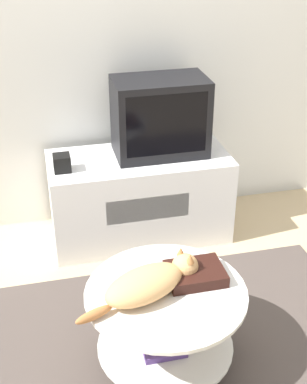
% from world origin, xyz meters
% --- Properties ---
extents(ground_plane, '(12.00, 12.00, 0.00)m').
position_xyz_m(ground_plane, '(0.00, 0.00, 0.00)').
color(ground_plane, tan).
extents(wall_back, '(8.00, 0.05, 2.60)m').
position_xyz_m(wall_back, '(0.00, 1.37, 1.30)').
color(wall_back, silver).
rests_on(wall_back, ground_plane).
extents(rug, '(2.10, 1.33, 0.02)m').
position_xyz_m(rug, '(0.00, 0.00, 0.01)').
color(rug, '#4C423D').
rests_on(rug, ground_plane).
extents(tv_stand, '(1.07, 0.48, 0.54)m').
position_xyz_m(tv_stand, '(0.13, 1.04, 0.27)').
color(tv_stand, white).
rests_on(tv_stand, ground_plane).
extents(tv, '(0.53, 0.32, 0.45)m').
position_xyz_m(tv, '(0.27, 1.07, 0.76)').
color(tv, black).
rests_on(tv, tv_stand).
extents(speaker, '(0.09, 0.09, 0.09)m').
position_xyz_m(speaker, '(-0.32, 0.97, 0.58)').
color(speaker, black).
rests_on(speaker, tv_stand).
extents(coffee_table, '(0.69, 0.69, 0.41)m').
position_xyz_m(coffee_table, '(0.02, -0.04, 0.27)').
color(coffee_table, '#B2B2B7').
rests_on(coffee_table, rug).
extents(dvd_box, '(0.25, 0.19, 0.05)m').
position_xyz_m(dvd_box, '(0.16, 0.02, 0.45)').
color(dvd_box, black).
rests_on(dvd_box, coffee_table).
extents(cat, '(0.56, 0.31, 0.14)m').
position_xyz_m(cat, '(-0.05, -0.03, 0.49)').
color(cat, tan).
rests_on(cat, coffee_table).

